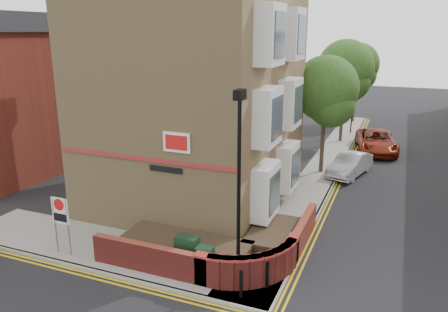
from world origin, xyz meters
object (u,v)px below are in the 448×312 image
at_px(lamppost, 239,189).
at_px(silver_car_near, 350,165).
at_px(zone_sign, 60,215).
at_px(utility_cabinet_large, 187,252).

xyz_separation_m(lamppost, silver_car_near, (2.00, 13.03, -2.69)).
xyz_separation_m(zone_sign, silver_car_near, (8.60, 13.73, -0.99)).
bearing_deg(utility_cabinet_large, zone_sign, -170.31).
xyz_separation_m(utility_cabinet_large, silver_car_near, (3.90, 12.93, -0.07)).
relative_size(utility_cabinet_large, zone_sign, 0.55).
xyz_separation_m(utility_cabinet_large, zone_sign, (-4.70, -0.80, 0.92)).
distance_m(utility_cabinet_large, zone_sign, 4.86).
bearing_deg(lamppost, zone_sign, -173.93).
bearing_deg(zone_sign, lamppost, 6.07).
distance_m(utility_cabinet_large, silver_car_near, 13.50).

